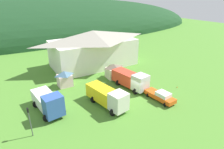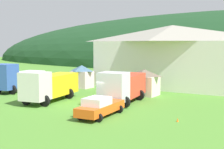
{
  "view_description": "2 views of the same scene",
  "coord_description": "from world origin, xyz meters",
  "px_view_note": "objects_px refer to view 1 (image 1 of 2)",
  "views": [
    {
      "loc": [
        -18.19,
        -22.38,
        16.17
      ],
      "look_at": [
        -0.52,
        6.51,
        1.6
      ],
      "focal_mm": 30.05,
      "sensor_mm": 36.0,
      "label": 1
    },
    {
      "loc": [
        16.84,
        -25.29,
        5.92
      ],
      "look_at": [
        -1.99,
        5.76,
        2.45
      ],
      "focal_mm": 51.9,
      "sensor_mm": 36.0,
      "label": 2
    }
  ],
  "objects_px": {
    "flatbed_truck_yellow": "(108,96)",
    "traffic_cone_near_pickup": "(177,88)",
    "tow_truck_silver": "(131,79)",
    "play_shed_cream": "(114,71)",
    "traffic_light_west": "(30,119)",
    "box_truck_blue": "(48,102)",
    "depot_building": "(93,48)",
    "service_pickup_orange": "(161,96)",
    "play_shed_pink": "(65,78)"
  },
  "relations": [
    {
      "from": "play_shed_pink",
      "to": "play_shed_cream",
      "type": "bearing_deg",
      "value": -8.54
    },
    {
      "from": "box_truck_blue",
      "to": "traffic_cone_near_pickup",
      "type": "height_order",
      "value": "box_truck_blue"
    },
    {
      "from": "play_shed_cream",
      "to": "tow_truck_silver",
      "type": "height_order",
      "value": "tow_truck_silver"
    },
    {
      "from": "flatbed_truck_yellow",
      "to": "traffic_cone_near_pickup",
      "type": "bearing_deg",
      "value": 74.27
    },
    {
      "from": "flatbed_truck_yellow",
      "to": "traffic_cone_near_pickup",
      "type": "xyz_separation_m",
      "value": [
        14.25,
        -1.45,
        -1.71
      ]
    },
    {
      "from": "play_shed_cream",
      "to": "traffic_light_west",
      "type": "distance_m",
      "value": 20.4
    },
    {
      "from": "play_shed_cream",
      "to": "traffic_light_west",
      "type": "bearing_deg",
      "value": -151.43
    },
    {
      "from": "service_pickup_orange",
      "to": "traffic_cone_near_pickup",
      "type": "relative_size",
      "value": 9.37
    },
    {
      "from": "play_shed_pink",
      "to": "traffic_cone_near_pickup",
      "type": "relative_size",
      "value": 5.19
    },
    {
      "from": "depot_building",
      "to": "tow_truck_silver",
      "type": "xyz_separation_m",
      "value": [
        0.36,
        -14.64,
        -2.61
      ]
    },
    {
      "from": "depot_building",
      "to": "play_shed_pink",
      "type": "height_order",
      "value": "depot_building"
    },
    {
      "from": "play_shed_cream",
      "to": "traffic_cone_near_pickup",
      "type": "height_order",
      "value": "play_shed_cream"
    },
    {
      "from": "depot_building",
      "to": "box_truck_blue",
      "type": "xyz_separation_m",
      "value": [
        -14.65,
        -14.61,
        -2.65
      ]
    },
    {
      "from": "depot_building",
      "to": "play_shed_cream",
      "type": "relative_size",
      "value": 6.43
    },
    {
      "from": "depot_building",
      "to": "flatbed_truck_yellow",
      "type": "relative_size",
      "value": 2.57
    },
    {
      "from": "play_shed_pink",
      "to": "flatbed_truck_yellow",
      "type": "distance_m",
      "value": 10.76
    },
    {
      "from": "play_shed_cream",
      "to": "traffic_cone_near_pickup",
      "type": "relative_size",
      "value": 5.5
    },
    {
      "from": "flatbed_truck_yellow",
      "to": "service_pickup_orange",
      "type": "distance_m",
      "value": 8.85
    },
    {
      "from": "flatbed_truck_yellow",
      "to": "service_pickup_orange",
      "type": "xyz_separation_m",
      "value": [
        8.25,
        -3.09,
        -0.88
      ]
    },
    {
      "from": "tow_truck_silver",
      "to": "traffic_light_west",
      "type": "bearing_deg",
      "value": -85.96
    },
    {
      "from": "flatbed_truck_yellow",
      "to": "service_pickup_orange",
      "type": "bearing_deg",
      "value": 59.53
    },
    {
      "from": "play_shed_pink",
      "to": "service_pickup_orange",
      "type": "relative_size",
      "value": 0.55
    },
    {
      "from": "play_shed_cream",
      "to": "box_truck_blue",
      "type": "relative_size",
      "value": 0.43
    },
    {
      "from": "play_shed_cream",
      "to": "flatbed_truck_yellow",
      "type": "bearing_deg",
      "value": -126.99
    },
    {
      "from": "box_truck_blue",
      "to": "traffic_cone_near_pickup",
      "type": "bearing_deg",
      "value": 71.61
    },
    {
      "from": "tow_truck_silver",
      "to": "traffic_light_west",
      "type": "relative_size",
      "value": 1.92
    },
    {
      "from": "flatbed_truck_yellow",
      "to": "traffic_cone_near_pickup",
      "type": "relative_size",
      "value": 13.73
    },
    {
      "from": "play_shed_cream",
      "to": "tow_truck_silver",
      "type": "xyz_separation_m",
      "value": [
        0.24,
        -5.57,
        0.2
      ]
    },
    {
      "from": "box_truck_blue",
      "to": "traffic_light_west",
      "type": "bearing_deg",
      "value": -43.37
    },
    {
      "from": "traffic_light_west",
      "to": "service_pickup_orange",
      "type": "bearing_deg",
      "value": -6.01
    },
    {
      "from": "traffic_cone_near_pickup",
      "to": "play_shed_cream",
      "type": "bearing_deg",
      "value": 127.11
    },
    {
      "from": "flatbed_truck_yellow",
      "to": "depot_building",
      "type": "bearing_deg",
      "value": 150.16
    },
    {
      "from": "play_shed_cream",
      "to": "tow_truck_silver",
      "type": "distance_m",
      "value": 5.58
    },
    {
      "from": "depot_building",
      "to": "flatbed_truck_yellow",
      "type": "bearing_deg",
      "value": -109.92
    },
    {
      "from": "service_pickup_orange",
      "to": "play_shed_cream",
      "type": "bearing_deg",
      "value": -176.47
    },
    {
      "from": "flatbed_truck_yellow",
      "to": "tow_truck_silver",
      "type": "bearing_deg",
      "value": 104.88
    },
    {
      "from": "flatbed_truck_yellow",
      "to": "play_shed_pink",
      "type": "bearing_deg",
      "value": -171.49
    },
    {
      "from": "depot_building",
      "to": "flatbed_truck_yellow",
      "type": "xyz_separation_m",
      "value": [
        -6.45,
        -17.79,
        -2.65
      ]
    },
    {
      "from": "box_truck_blue",
      "to": "traffic_light_west",
      "type": "distance_m",
      "value": 5.31
    },
    {
      "from": "traffic_cone_near_pickup",
      "to": "box_truck_blue",
      "type": "bearing_deg",
      "value": 168.35
    },
    {
      "from": "box_truck_blue",
      "to": "flatbed_truck_yellow",
      "type": "bearing_deg",
      "value": 62.06
    },
    {
      "from": "depot_building",
      "to": "flatbed_truck_yellow",
      "type": "height_order",
      "value": "depot_building"
    },
    {
      "from": "service_pickup_orange",
      "to": "traffic_light_west",
      "type": "distance_m",
      "value": 19.76
    },
    {
      "from": "play_shed_pink",
      "to": "traffic_light_west",
      "type": "height_order",
      "value": "traffic_light_west"
    },
    {
      "from": "depot_building",
      "to": "traffic_cone_near_pickup",
      "type": "bearing_deg",
      "value": -67.91
    },
    {
      "from": "depot_building",
      "to": "traffic_light_west",
      "type": "bearing_deg",
      "value": -133.37
    },
    {
      "from": "play_shed_cream",
      "to": "tow_truck_silver",
      "type": "bearing_deg",
      "value": -87.5
    },
    {
      "from": "flatbed_truck_yellow",
      "to": "traffic_cone_near_pickup",
      "type": "distance_m",
      "value": 14.43
    },
    {
      "from": "play_shed_pink",
      "to": "flatbed_truck_yellow",
      "type": "relative_size",
      "value": 0.38
    },
    {
      "from": "tow_truck_silver",
      "to": "service_pickup_orange",
      "type": "xyz_separation_m",
      "value": [
        1.44,
        -6.24,
        -0.92
      ]
    }
  ]
}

